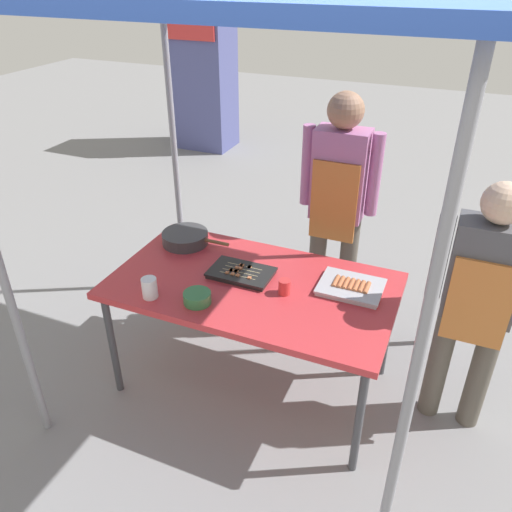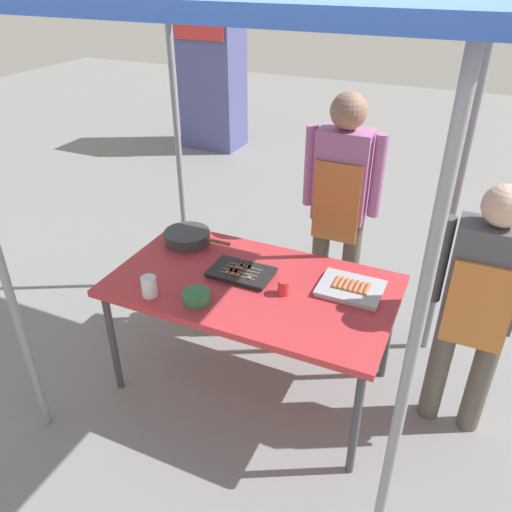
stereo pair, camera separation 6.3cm
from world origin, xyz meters
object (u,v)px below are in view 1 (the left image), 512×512
at_px(tray_grilled_sausages, 351,287).
at_px(condiment_bowl, 197,298).
at_px(stall_table, 253,291).
at_px(customer_nearby, 479,295).
at_px(drink_cup_near_edge, 284,287).
at_px(vendor_woman, 338,196).
at_px(neighbor_stall_left, 203,71).
at_px(tray_meat_skewers, 241,273).
at_px(drink_cup_by_wok, 150,288).
at_px(cooking_wok, 185,237).

relative_size(tray_grilled_sausages, condiment_bowl, 2.34).
relative_size(stall_table, customer_nearby, 1.08).
distance_m(drink_cup_near_edge, vendor_woman, 0.88).
height_order(condiment_bowl, neighbor_stall_left, neighbor_stall_left).
bearing_deg(tray_meat_skewers, drink_cup_near_edge, -14.10).
xyz_separation_m(vendor_woman, neighbor_stall_left, (-2.70, 3.20, 0.03)).
bearing_deg(tray_grilled_sausages, drink_cup_by_wok, -153.61).
xyz_separation_m(drink_cup_near_edge, vendor_woman, (0.05, 0.86, 0.19)).
relative_size(tray_meat_skewers, neighbor_stall_left, 0.18).
height_order(stall_table, condiment_bowl, condiment_bowl).
xyz_separation_m(tray_grilled_sausages, vendor_woman, (-0.28, 0.68, 0.22)).
bearing_deg(neighbor_stall_left, stall_table, -58.77).
height_order(stall_table, cooking_wok, cooking_wok).
xyz_separation_m(drink_cup_by_wok, vendor_woman, (0.71, 1.17, 0.18)).
xyz_separation_m(condiment_bowl, vendor_woman, (0.45, 1.12, 0.21)).
distance_m(tray_meat_skewers, drink_cup_by_wok, 0.53).
bearing_deg(drink_cup_near_edge, vendor_woman, 86.54).
relative_size(condiment_bowl, drink_cup_by_wok, 1.29).
bearing_deg(condiment_bowl, drink_cup_near_edge, 33.19).
distance_m(cooking_wok, condiment_bowl, 0.67).
xyz_separation_m(cooking_wok, drink_cup_near_edge, (0.78, -0.29, 0.00)).
distance_m(stall_table, drink_cup_near_edge, 0.22).
xyz_separation_m(cooking_wok, neighbor_stall_left, (-1.87, 3.78, 0.22)).
relative_size(drink_cup_near_edge, customer_nearby, 0.06).
bearing_deg(neighbor_stall_left, tray_grilled_sausages, -52.57).
xyz_separation_m(stall_table, vendor_woman, (0.25, 0.83, 0.29)).
bearing_deg(drink_cup_by_wok, drink_cup_near_edge, 25.42).
xyz_separation_m(cooking_wok, condiment_bowl, (0.38, -0.55, -0.01)).
xyz_separation_m(tray_grilled_sausages, customer_nearby, (0.64, 0.04, 0.09)).
distance_m(stall_table, tray_grilled_sausages, 0.55).
height_order(stall_table, customer_nearby, customer_nearby).
xyz_separation_m(condiment_bowl, customer_nearby, (1.37, 0.47, 0.08)).
distance_m(tray_grilled_sausages, drink_cup_by_wok, 1.10).
bearing_deg(vendor_woman, tray_grilled_sausages, 111.92).
relative_size(cooking_wok, vendor_woman, 0.27).
bearing_deg(customer_nearby, neighbor_stall_left, 133.21).
relative_size(tray_grilled_sausages, tray_meat_skewers, 0.95).
distance_m(drink_cup_near_edge, customer_nearby, 0.99).
bearing_deg(tray_meat_skewers, customer_nearby, 6.35).
bearing_deg(tray_grilled_sausages, cooking_wok, 174.34).
bearing_deg(stall_table, condiment_bowl, -124.42).
distance_m(condiment_bowl, vendor_woman, 1.23).
relative_size(cooking_wok, condiment_bowl, 3.05).
relative_size(tray_meat_skewers, drink_cup_by_wok, 3.16).
relative_size(customer_nearby, neighbor_stall_left, 0.73).
height_order(condiment_bowl, drink_cup_by_wok, drink_cup_by_wok).
height_order(tray_meat_skewers, cooking_wok, cooking_wok).
height_order(cooking_wok, vendor_woman, vendor_woman).
relative_size(stall_table, cooking_wok, 3.52).
xyz_separation_m(cooking_wok, drink_cup_by_wok, (0.12, -0.60, 0.02)).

